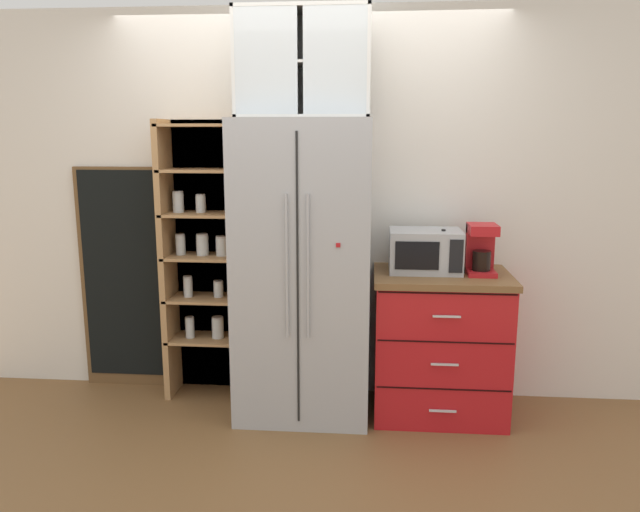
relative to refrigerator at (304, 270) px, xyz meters
The scene contains 12 objects.
ground_plane 0.92m from the refrigerator, 90.00° to the right, with size 10.68×10.68×0.00m, color brown.
wall_back_cream 0.51m from the refrigerator, 90.00° to the left, with size 4.99×0.10×2.55m, color silver.
refrigerator is the anchor object (origin of this frame).
pantry_shelf_column 0.74m from the refrigerator, 160.73° to the left, with size 0.54×0.31×1.85m.
counter_cabinet 0.97m from the refrigerator, ahead, with size 0.84×0.61×0.91m.
microwave 0.76m from the refrigerator, ahead, with size 0.44×0.33×0.26m.
coffee_maker 1.09m from the refrigerator, ahead, with size 0.17×0.20×0.31m.
mug_red 0.86m from the refrigerator, ahead, with size 0.11×0.07×0.10m.
mug_sage 0.86m from the refrigerator, ahead, with size 0.12×0.09×0.09m.
bottle_green 0.86m from the refrigerator, ahead, with size 0.06×0.06×0.27m.
upper_cabinet 1.24m from the refrigerator, 90.00° to the left, with size 0.79×0.32×0.62m.
chalkboard_menu 1.33m from the refrigerator, 167.02° to the left, with size 0.60×0.04×1.54m.
Camera 1 is at (0.42, -3.65, 1.76)m, focal length 34.30 mm.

